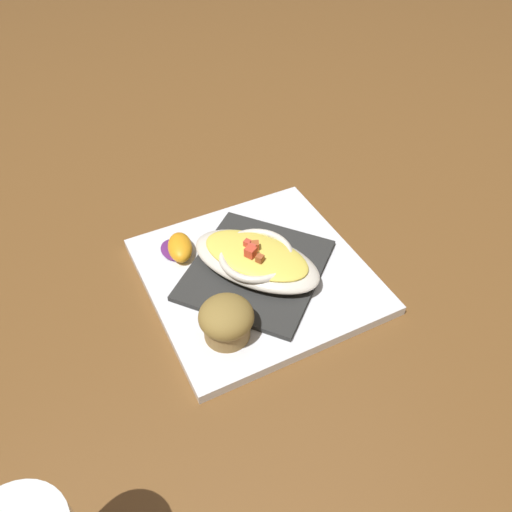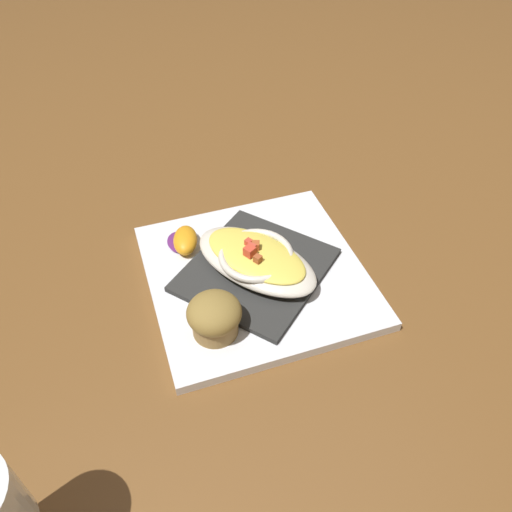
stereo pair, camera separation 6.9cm
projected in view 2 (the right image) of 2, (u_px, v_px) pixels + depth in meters
name	position (u px, v px, depth m)	size (l,w,h in m)	color
ground_plane	(256.00, 279.00, 0.72)	(2.60, 2.60, 0.00)	brown
square_plate	(256.00, 275.00, 0.71)	(0.29, 0.29, 0.01)	white
folded_napkin	(256.00, 270.00, 0.71)	(0.17, 0.19, 0.01)	#2C2D2C
gratin_dish	(256.00, 258.00, 0.69)	(0.19, 0.20, 0.04)	silver
muffin	(214.00, 316.00, 0.62)	(0.07, 0.07, 0.05)	olive
orange_garnish	(184.00, 241.00, 0.74)	(0.06, 0.05, 0.03)	#5C246B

